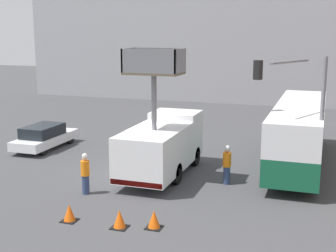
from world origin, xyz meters
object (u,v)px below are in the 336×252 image
at_px(traffic_cone_mid_road, 154,220).
at_px(parked_car_curbside, 44,137).
at_px(traffic_light_pole, 297,99).
at_px(utility_truck, 162,143).
at_px(road_worker_near_truck, 85,174).
at_px(road_worker_directing, 227,165).
at_px(traffic_cone_far_side, 120,219).
at_px(city_bus, 299,129).
at_px(traffic_cone_near_truck, 69,213).

distance_m(traffic_cone_mid_road, parked_car_curbside, 13.52).
bearing_deg(traffic_light_pole, utility_truck, -177.23).
height_order(traffic_light_pole, parked_car_curbside, traffic_light_pole).
bearing_deg(traffic_cone_mid_road, utility_truck, 106.93).
height_order(traffic_light_pole, road_worker_near_truck, traffic_light_pole).
bearing_deg(road_worker_directing, utility_truck, 93.82).
height_order(utility_truck, traffic_cone_mid_road, utility_truck).
relative_size(traffic_light_pole, traffic_cone_mid_road, 8.94).
distance_m(road_worker_directing, traffic_cone_far_side, 6.66).
distance_m(traffic_cone_mid_road, traffic_cone_far_side, 1.24).
distance_m(traffic_light_pole, road_worker_directing, 4.30).
bearing_deg(parked_car_curbside, utility_truck, -17.91).
relative_size(traffic_light_pole, parked_car_curbside, 1.25).
xyz_separation_m(traffic_light_pole, road_worker_near_truck, (-8.45, -3.90, -3.11)).
bearing_deg(traffic_cone_mid_road, traffic_cone_far_side, -162.08).
xyz_separation_m(city_bus, road_worker_directing, (-2.90, -4.34, -0.99)).
distance_m(city_bus, road_worker_directing, 5.32).
bearing_deg(road_worker_near_truck, traffic_cone_mid_road, 110.06).
xyz_separation_m(traffic_cone_near_truck, traffic_cone_far_side, (2.03, 0.04, 0.01)).
xyz_separation_m(city_bus, road_worker_near_truck, (-8.43, -7.64, -1.00)).
bearing_deg(traffic_cone_far_side, road_worker_directing, 66.60).
bearing_deg(road_worker_near_truck, traffic_light_pole, 165.48).
height_order(road_worker_directing, traffic_cone_mid_road, road_worker_directing).
height_order(road_worker_directing, parked_car_curbside, road_worker_directing).
bearing_deg(traffic_cone_far_side, traffic_cone_mid_road, 17.92).
bearing_deg(traffic_cone_far_side, traffic_cone_near_truck, -178.74).
height_order(utility_truck, traffic_cone_near_truck, utility_truck).
xyz_separation_m(city_bus, traffic_light_pole, (0.02, -3.74, 2.10)).
xyz_separation_m(utility_truck, traffic_cone_far_side, (0.65, -6.39, -1.30)).
relative_size(road_worker_directing, traffic_cone_near_truck, 2.80).
distance_m(traffic_light_pole, road_worker_near_truck, 9.81).
bearing_deg(traffic_light_pole, traffic_cone_far_side, -129.72).
distance_m(traffic_cone_near_truck, traffic_cone_far_side, 2.03).
height_order(utility_truck, traffic_cone_far_side, utility_truck).
relative_size(traffic_light_pole, traffic_cone_near_truck, 9.02).
xyz_separation_m(traffic_light_pole, road_worker_directing, (-2.92, -0.60, -3.10)).
bearing_deg(traffic_light_pole, parked_car_curbside, 170.57).
relative_size(traffic_light_pole, road_worker_directing, 3.23).
height_order(traffic_cone_near_truck, parked_car_curbside, parked_car_curbside).
height_order(traffic_cone_far_side, parked_car_curbside, parked_car_curbside).
distance_m(utility_truck, road_worker_near_truck, 4.29).
height_order(road_worker_near_truck, parked_car_curbside, road_worker_near_truck).
distance_m(traffic_light_pole, traffic_cone_mid_road, 8.53).
bearing_deg(traffic_light_pole, road_worker_near_truck, -155.23).
bearing_deg(traffic_light_pole, traffic_cone_near_truck, -138.39).
height_order(traffic_cone_near_truck, traffic_cone_mid_road, traffic_cone_mid_road).
relative_size(traffic_light_pole, traffic_cone_far_side, 8.79).
height_order(utility_truck, city_bus, utility_truck).
relative_size(traffic_cone_mid_road, traffic_cone_far_side, 0.98).
bearing_deg(parked_car_curbside, city_bus, 5.08).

